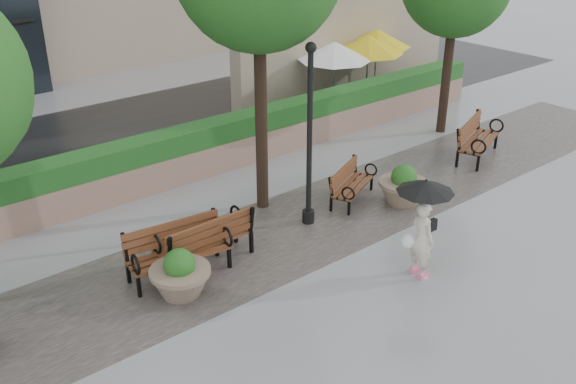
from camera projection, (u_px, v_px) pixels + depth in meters
ground at (353, 309)px, 11.73m from camera, size 100.00×100.00×0.00m
cobble_strip at (255, 245)px, 13.81m from camera, size 28.00×3.20×0.01m
hedge_wall at (160, 161)px, 16.31m from camera, size 24.00×0.80×1.35m
cafe_wall at (347, 38)px, 23.27m from camera, size 10.00×0.60×4.00m
cafe_hedge at (380, 95)px, 22.12m from camera, size 8.00×0.50×0.90m
asphalt_street at (96, 142)px, 19.38m from camera, size 40.00×7.00×0.00m
bench_1 at (179, 261)px, 12.61m from camera, size 2.09×1.03×1.08m
bench_2 at (205, 249)px, 13.02m from camera, size 2.04×0.82×1.09m
bench_3 at (352, 191)px, 15.66m from camera, size 1.74×1.25×0.87m
bench_4 at (477, 147)px, 18.11m from camera, size 2.18×1.47×1.09m
planter_left at (180, 277)px, 11.99m from camera, size 1.15×1.15×0.97m
planter_right at (403, 188)px, 15.49m from camera, size 1.19×1.19×1.00m
lamppost at (309, 148)px, 13.95m from camera, size 0.28×0.28×4.15m
patio_umb_white at (335, 51)px, 21.40m from camera, size 2.50×2.50×2.30m
patio_umb_yellow_a at (368, 45)px, 22.29m from camera, size 2.50×2.50×2.30m
patio_umb_yellow_b at (377, 38)px, 23.24m from camera, size 2.50×2.50×2.30m
pedestrian at (423, 219)px, 12.25m from camera, size 1.11×1.11×2.03m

